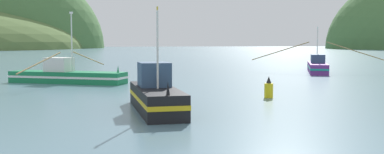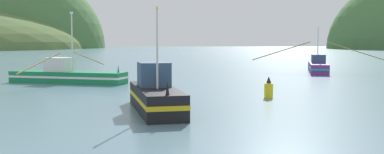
# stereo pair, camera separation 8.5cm
# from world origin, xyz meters

# --- Properties ---
(fishing_boat_green) EXTENTS (11.78, 14.18, 6.92)m
(fishing_boat_green) POSITION_xyz_m (-10.55, 33.88, 0.76)
(fishing_boat_green) COLOR #197A47
(fishing_boat_green) RESTS_ON ground
(fishing_boat_purple) EXTENTS (15.84, 11.31, 5.97)m
(fishing_boat_purple) POSITION_xyz_m (19.98, 43.79, 0.81)
(fishing_boat_purple) COLOR #6B2D84
(fishing_boat_purple) RESTS_ON ground
(fishing_boat_black) EXTENTS (2.84, 8.88, 6.07)m
(fishing_boat_black) POSITION_xyz_m (-3.31, 14.86, 0.93)
(fishing_boat_black) COLOR black
(fishing_boat_black) RESTS_ON ground
(channel_buoy) EXTENTS (0.63, 0.63, 1.57)m
(channel_buoy) POSITION_xyz_m (5.26, 19.68, 0.65)
(channel_buoy) COLOR yellow
(channel_buoy) RESTS_ON ground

